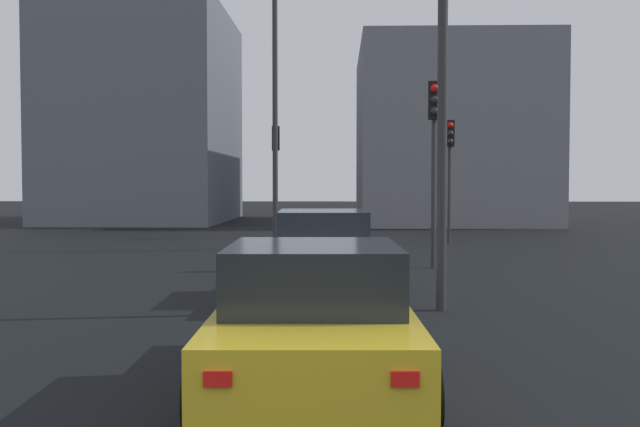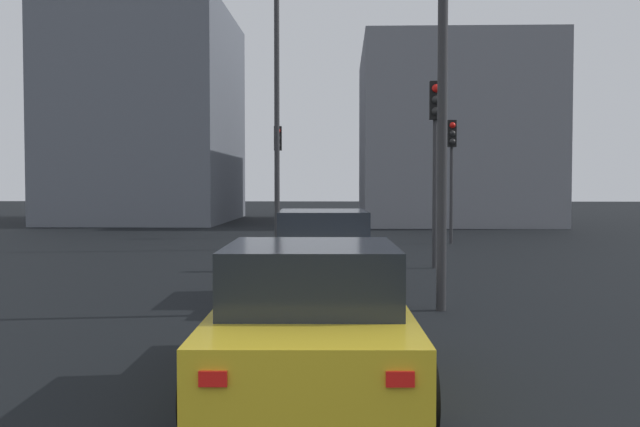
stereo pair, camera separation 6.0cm
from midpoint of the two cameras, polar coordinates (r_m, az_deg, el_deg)
name	(u,v)px [view 2 (the right image)]	position (r m, az deg, el deg)	size (l,w,h in m)	color
car_white_lead	(323,255)	(13.28, 0.36, -3.23)	(4.65, 2.09, 1.56)	silver
car_yellow_second	(312,320)	(7.27, -0.42, -8.21)	(4.30, 2.11, 1.46)	gold
traffic_light_near_left	(435,135)	(17.86, 9.00, 6.02)	(0.32, 0.29, 4.46)	#2D2D30
traffic_light_near_right	(452,155)	(25.23, 10.22, 4.47)	(0.32, 0.28, 4.16)	#2D2D30
traffic_light_far_left	(278,158)	(27.61, -3.21, 4.32)	(0.32, 0.28, 4.17)	#2D2D30
street_lamp_kerbside	(443,73)	(12.05, 9.60, 10.66)	(0.56, 0.36, 6.32)	#2D2D30
street_lamp_far	(277,86)	(22.87, -3.28, 9.82)	(0.56, 0.36, 8.68)	#2D2D30
building_facade_left	(448,137)	(39.91, 9.92, 5.88)	(12.72, 9.17, 9.04)	slate
building_facade_center	(151,117)	(41.21, -12.92, 7.27)	(12.03, 8.64, 11.23)	slate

